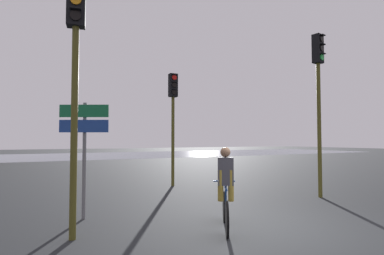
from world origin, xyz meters
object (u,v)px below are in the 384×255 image
Objects in this scene: traffic_light_near_right at (319,85)px; traffic_light_near_left at (75,57)px; direction_sign_post at (84,138)px; traffic_light_center at (173,108)px; cyclist at (226,188)px.

traffic_light_near_right reaches higher than traffic_light_near_left.
direction_sign_post is at bearing -17.41° from traffic_light_near_right.
traffic_light_near_right reaches higher than traffic_light_center.
cyclist is at bearing 173.97° from traffic_light_near_left.
traffic_light_center reaches higher than direction_sign_post.
traffic_light_near_right is 7.23m from traffic_light_near_left.
traffic_light_near_right is at bearing -157.42° from direction_sign_post.
traffic_light_near_left reaches higher than traffic_light_center.
traffic_light_near_right reaches higher than direction_sign_post.
traffic_light_near_left reaches higher than direction_sign_post.
traffic_light_near_right reaches higher than cyclist.
traffic_light_near_right is 5.24m from traffic_light_center.
direction_sign_post is at bearing -94.63° from traffic_light_near_left.
cyclist is (-4.47, -1.47, -2.66)m from traffic_light_near_right.
direction_sign_post is 1.60× the size of cyclist.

